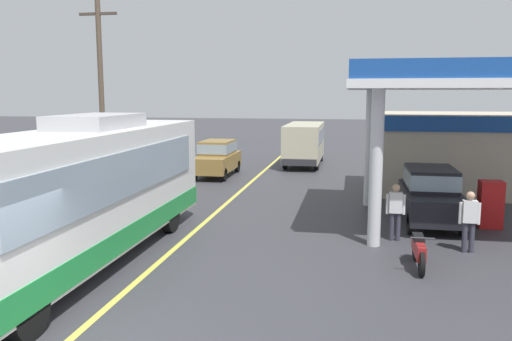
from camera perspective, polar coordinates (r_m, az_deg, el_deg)
The scene contains 11 objects.
ground at distance 28.05m, azimuth 0.70°, elevation -0.19°, with size 120.00×120.00×0.00m, color #38383D.
lane_divider_stripe at distance 23.21m, azimuth -1.40°, elevation -2.01°, with size 0.16×50.00×0.01m, color #D8CC4C.
coach_bus_main at distance 13.45m, azimuth -18.80°, elevation -2.72°, with size 2.60×11.04×3.69m.
gas_station_roadside at distance 21.85m, azimuth 22.08°, elevation 3.65°, with size 9.10×11.95×5.10m.
car_at_pump at distance 17.92m, azimuth 18.64°, elevation -2.30°, with size 1.70×4.20×1.82m.
minibus_opposing_lane at distance 30.93m, azimuth 5.34°, elevation 3.32°, with size 2.04×6.13×2.44m.
motorcycle_parked_forecourt at distance 13.37m, azimuth 17.46°, elevation -8.35°, with size 0.55×1.80×0.92m.
pedestrian_near_pump at distance 14.96m, azimuth 22.42°, elevation -4.89°, with size 0.55×0.22×1.66m.
pedestrian_by_shop at distance 15.48m, azimuth 15.09°, elevation -4.11°, with size 0.55×0.22×1.66m.
car_trailing_behind_bus at distance 26.80m, azimuth -4.31°, elevation 1.56°, with size 1.70×4.20×1.82m.
utility_pole_roadside at distance 25.30m, azimuth -16.67°, elevation 8.48°, with size 1.80×0.24×8.41m.
Camera 1 is at (4.71, -7.33, 4.22)m, focal length 36.35 mm.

